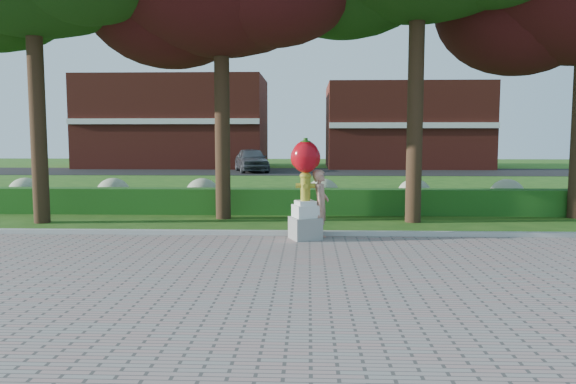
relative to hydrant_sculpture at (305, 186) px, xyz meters
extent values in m
plane|color=#214D13|center=(-0.46, -2.50, -1.29)|extent=(100.00, 100.00, 0.00)
cube|color=gray|center=(-0.46, -6.50, -1.27)|extent=(40.00, 14.00, 0.04)
cube|color=#ADADA5|center=(-0.46, 0.50, -1.21)|extent=(40.00, 0.18, 0.15)
cube|color=#224814|center=(-0.46, 4.50, -0.89)|extent=(24.00, 0.70, 0.80)
ellipsoid|color=#AAB58A|center=(-9.46, 5.50, -0.74)|extent=(1.10, 1.10, 0.99)
ellipsoid|color=#AAB58A|center=(-6.46, 5.50, -0.74)|extent=(1.10, 1.10, 0.99)
ellipsoid|color=#AAB58A|center=(-3.46, 5.50, -0.74)|extent=(1.10, 1.10, 0.99)
ellipsoid|color=#AAB58A|center=(0.54, 5.50, -0.74)|extent=(1.10, 1.10, 0.99)
ellipsoid|color=#AAB58A|center=(3.54, 5.50, -0.74)|extent=(1.10, 1.10, 0.99)
ellipsoid|color=#AAB58A|center=(6.54, 5.50, -0.74)|extent=(1.10, 1.10, 0.99)
cube|color=black|center=(-0.46, 25.50, -1.28)|extent=(50.00, 8.00, 0.02)
cube|color=maroon|center=(-10.46, 31.50, 2.21)|extent=(14.00, 8.00, 7.00)
cube|color=maroon|center=(7.54, 31.50, 1.91)|extent=(12.00, 8.00, 6.40)
cylinder|color=black|center=(-7.46, 2.50, 2.07)|extent=(0.44, 0.44, 6.72)
cylinder|color=black|center=(-2.46, 3.50, 1.79)|extent=(0.44, 0.44, 6.16)
cylinder|color=black|center=(3.04, 3.00, 2.35)|extent=(0.44, 0.44, 7.28)
ellipsoid|color=black|center=(6.47, 4.84, 5.01)|extent=(5.04, 5.04, 4.03)
cube|color=gray|center=(0.00, 0.00, -0.99)|extent=(0.82, 0.82, 0.51)
cube|color=silver|center=(0.00, 0.00, -0.59)|extent=(0.66, 0.66, 0.29)
cube|color=silver|center=(0.00, 0.00, -0.39)|extent=(0.53, 0.53, 0.10)
cylinder|color=olive|center=(0.00, 0.00, -0.05)|extent=(0.23, 0.23, 0.58)
ellipsoid|color=olive|center=(0.00, 0.00, 0.23)|extent=(0.27, 0.27, 0.19)
cylinder|color=olive|center=(-0.16, 0.00, 0.01)|extent=(0.12, 0.11, 0.11)
cylinder|color=olive|center=(0.16, 0.00, 0.01)|extent=(0.12, 0.11, 0.11)
cylinder|color=olive|center=(0.00, -0.15, 0.01)|extent=(0.12, 0.12, 0.12)
cylinder|color=olive|center=(0.00, 0.00, 0.32)|extent=(0.08, 0.08, 0.05)
ellipsoid|color=#AC0912|center=(0.00, 0.00, 0.68)|extent=(0.64, 0.58, 0.75)
ellipsoid|color=#AC0912|center=(-0.19, 0.00, 0.66)|extent=(0.32, 0.32, 0.48)
ellipsoid|color=#AC0912|center=(0.19, 0.00, 0.66)|extent=(0.32, 0.32, 0.48)
cylinder|color=#214E12|center=(0.00, 0.00, 1.05)|extent=(0.10, 0.10, 0.12)
ellipsoid|color=#214E12|center=(0.00, 0.00, 1.02)|extent=(0.25, 0.25, 0.08)
imported|color=tan|center=(0.35, 0.10, -0.44)|extent=(0.50, 0.66, 1.62)
imported|color=#45484E|center=(-3.82, 25.15, -0.45)|extent=(3.02, 5.11, 1.63)
camera|label=1|loc=(0.07, -12.93, 1.15)|focal=35.00mm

